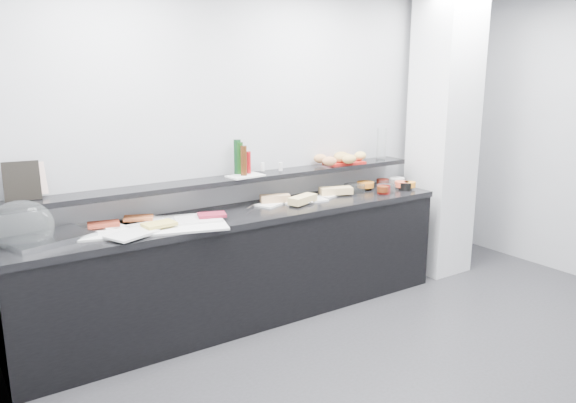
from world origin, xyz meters
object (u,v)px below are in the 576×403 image
carafe (381,144)px  bread_tray (343,162)px  cloche_base (49,239)px  condiment_tray (245,176)px  sandwich_plate_mid (305,201)px  framed_print (22,181)px

carafe → bread_tray: bearing=175.2°
cloche_base → condiment_tray: condiment_tray is taller
bread_tray → carafe: 0.46m
cloche_base → sandwich_plate_mid: (2.04, -0.01, -0.01)m
sandwich_plate_mid → bread_tray: bearing=24.8°
framed_print → carafe: (3.13, -0.07, 0.02)m
sandwich_plate_mid → condiment_tray: size_ratio=1.34×
framed_print → bread_tray: size_ratio=0.73×
cloche_base → carafe: bearing=-14.2°
bread_tray → carafe: carafe is taller
sandwich_plate_mid → framed_print: (-2.13, 0.22, 0.37)m
framed_print → condiment_tray: size_ratio=0.91×
condiment_tray → carafe: bearing=-4.6°
cloche_base → carafe: (3.04, 0.14, 0.38)m
framed_print → carafe: carafe is taller
framed_print → carafe: bearing=6.4°
cloche_base → carafe: carafe is taller
cloche_base → framed_print: 0.42m
carafe → sandwich_plate_mid: bearing=-171.2°
framed_print → condiment_tray: framed_print is taller
cloche_base → condiment_tray: 1.56m
sandwich_plate_mid → carafe: bearing=14.9°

